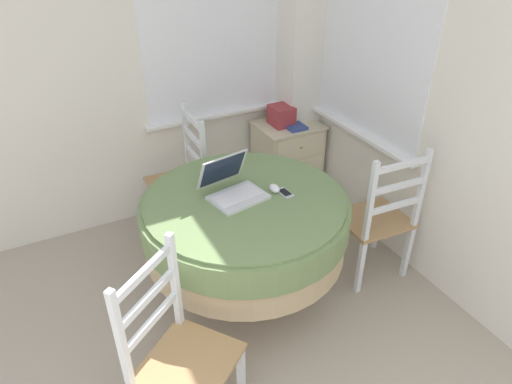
{
  "coord_description": "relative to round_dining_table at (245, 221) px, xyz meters",
  "views": [
    {
      "loc": [
        0.04,
        0.13,
        2.19
      ],
      "look_at": [
        1.14,
        2.27,
        0.69
      ],
      "focal_mm": 32.0,
      "sensor_mm": 36.0,
      "label": 1
    }
  ],
  "objects": [
    {
      "name": "book_on_cabinet",
      "position": [
        0.91,
        0.94,
        0.07
      ],
      "size": [
        0.15,
        0.22,
        0.02
      ],
      "color": "#33478C",
      "rests_on": "corner_cabinet"
    },
    {
      "name": "dining_chair_near_back_window",
      "position": [
        -0.1,
        0.88,
        -0.15
      ],
      "size": [
        0.4,
        0.45,
        0.98
      ],
      "color": "#A87F51",
      "rests_on": "ground_plane"
    },
    {
      "name": "dining_chair_near_right_window",
      "position": [
        0.88,
        -0.18,
        -0.15
      ],
      "size": [
        0.46,
        0.41,
        0.98
      ],
      "color": "#A87F51",
      "rests_on": "ground_plane"
    },
    {
      "name": "laptop",
      "position": [
        -0.04,
        0.07,
        0.21
      ],
      "size": [
        0.36,
        0.37,
        0.23
      ],
      "color": "silver",
      "rests_on": "round_dining_table"
    },
    {
      "name": "dining_chair_camera_near",
      "position": [
        -0.64,
        -0.62,
        -0.15
      ],
      "size": [
        0.58,
        0.57,
        0.98
      ],
      "color": "#A87F51",
      "rests_on": "ground_plane"
    },
    {
      "name": "corner_cabinet",
      "position": [
        0.9,
        1.01,
        -0.28
      ],
      "size": [
        0.52,
        0.45,
        0.67
      ],
      "color": "beige",
      "rests_on": "ground_plane"
    },
    {
      "name": "round_dining_table",
      "position": [
        0.0,
        0.0,
        0.0
      ],
      "size": [
        1.22,
        1.22,
        0.77
      ],
      "color": "#4C3D2D",
      "rests_on": "ground_plane"
    },
    {
      "name": "storage_box",
      "position": [
        0.84,
        1.03,
        0.13
      ],
      "size": [
        0.17,
        0.2,
        0.16
      ],
      "color": "#9E3338",
      "rests_on": "corner_cabinet"
    },
    {
      "name": "corner_room_shell",
      "position": [
        0.31,
        0.04,
        0.67
      ],
      "size": [
        4.44,
        5.24,
        2.55
      ],
      "color": "white",
      "rests_on": "ground_plane"
    },
    {
      "name": "computer_mouse",
      "position": [
        0.19,
        -0.01,
        0.18
      ],
      "size": [
        0.05,
        0.08,
        0.04
      ],
      "color": "white",
      "rests_on": "round_dining_table"
    },
    {
      "name": "cell_phone",
      "position": [
        0.23,
        -0.06,
        0.17
      ],
      "size": [
        0.06,
        0.12,
        0.01
      ],
      "color": "#B2B7BC",
      "rests_on": "round_dining_table"
    }
  ]
}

